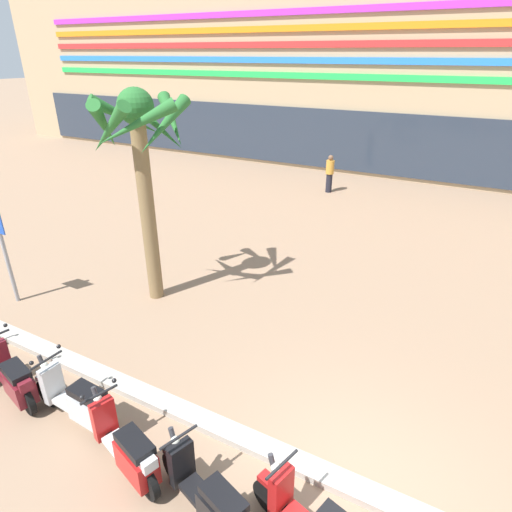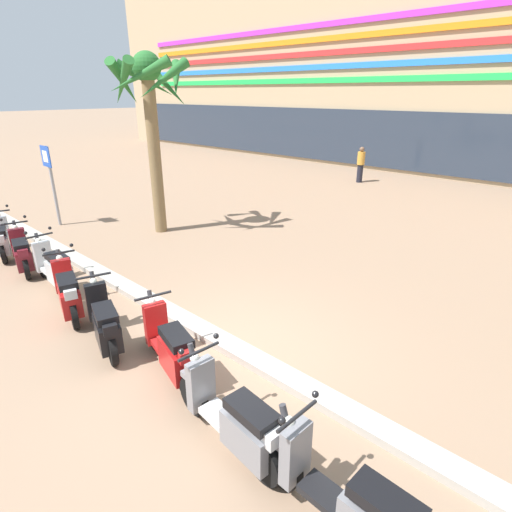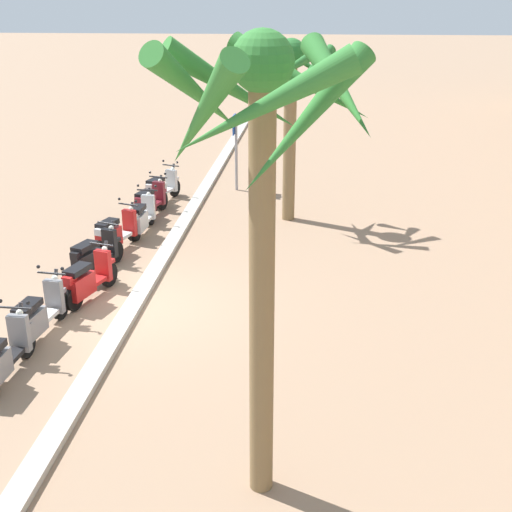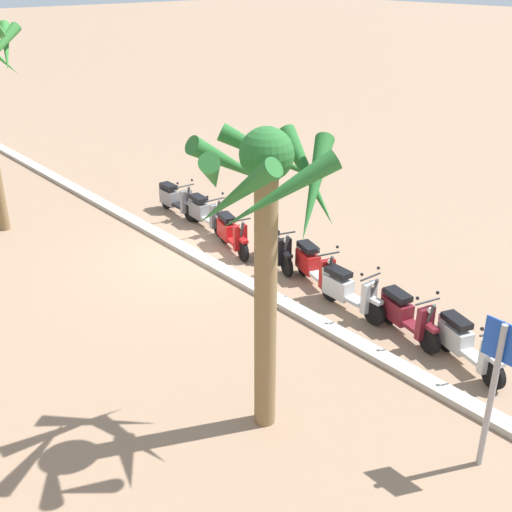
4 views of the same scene
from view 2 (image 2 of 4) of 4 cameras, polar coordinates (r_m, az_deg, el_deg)
The scene contains 13 objects.
ground_plane at distance 6.66m, azimuth -4.20°, elevation -13.43°, with size 200.00×200.00×0.00m, color #93755B.
curb_strip at distance 6.70m, azimuth -3.33°, elevation -12.52°, with size 60.00×0.36×0.12m, color #ADA89E.
scooter_silver_mid_front at distance 11.95m, azimuth -31.87°, elevation 1.96°, with size 1.75×0.81×1.17m.
scooter_maroon_far_back at distance 10.69m, azimuth -29.80°, elevation 0.32°, with size 1.72×0.71×1.17m.
scooter_silver_mid_rear at distance 9.44m, azimuth -26.26°, elevation -1.56°, with size 1.81×0.56×1.17m.
scooter_red_second_in_line at distance 8.19m, azimuth -24.70°, elevation -4.63°, with size 1.78×0.80×1.17m.
scooter_black_lead_nearest at distance 6.99m, azimuth -20.36°, elevation -8.69°, with size 1.73×0.81×1.04m.
scooter_red_tail_end at distance 6.11m, azimuth -11.85°, elevation -12.35°, with size 1.74×0.75×1.04m.
scooter_grey_last_in_row at distance 4.91m, azimuth -3.17°, elevation -21.75°, with size 1.84×0.57×1.17m.
scooter_grey_gap_after_mid at distance 4.33m, azimuth 12.97°, elevation -30.54°, with size 1.85×0.56×1.17m.
crossing_sign at distance 13.83m, azimuth -26.66°, elevation 9.84°, with size 0.60×0.12×2.40m.
palm_tree_by_mall_entrance at distance 11.93m, azimuth -14.56°, elevation 20.36°, with size 2.35×2.38×4.83m.
pedestrian_window_shopping at distance 19.54m, azimuth 14.36°, elevation 12.31°, with size 0.34×0.34×1.58m.
Camera 2 is at (4.03, -3.66, 3.84)m, focal length 28.73 mm.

